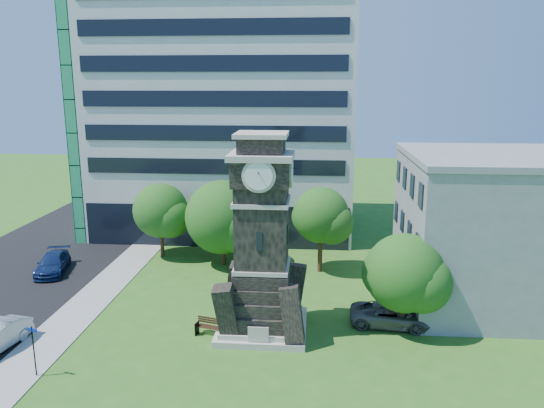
# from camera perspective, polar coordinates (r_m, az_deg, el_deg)

# --- Properties ---
(ground) EXTENTS (160.00, 160.00, 0.00)m
(ground) POSITION_cam_1_polar(r_m,az_deg,el_deg) (32.57, -6.83, -14.61)
(ground) COLOR #2C601B
(ground) RESTS_ON ground
(sidewalk) EXTENTS (3.00, 70.00, 0.06)m
(sidewalk) POSITION_cam_1_polar(r_m,az_deg,el_deg) (39.66, -19.13, -10.00)
(sidewalk) COLOR gray
(sidewalk) RESTS_ON ground
(clock_tower) EXTENTS (5.40, 5.40, 12.22)m
(clock_tower) POSITION_cam_1_polar(r_m,az_deg,el_deg) (31.92, -1.07, -4.81)
(clock_tower) COLOR beige
(clock_tower) RESTS_ON ground
(office_tall) EXTENTS (26.20, 15.11, 28.60)m
(office_tall) POSITION_cam_1_polar(r_m,az_deg,el_deg) (54.88, -5.14, 12.09)
(office_tall) COLOR silver
(office_tall) RESTS_ON ground
(office_low) EXTENTS (15.20, 12.20, 10.40)m
(office_low) POSITION_cam_1_polar(r_m,az_deg,el_deg) (40.03, 24.86, -2.46)
(office_low) COLOR gray
(office_low) RESTS_ON ground
(car_street_north) EXTENTS (3.28, 5.52, 1.50)m
(car_street_north) POSITION_cam_1_polar(r_m,az_deg,el_deg) (46.52, -22.52, -5.93)
(car_street_north) COLOR #11214C
(car_street_north) RESTS_ON ground
(car_east_lot) EXTENTS (5.38, 2.91, 1.43)m
(car_east_lot) POSITION_cam_1_polar(r_m,az_deg,el_deg) (34.90, 12.70, -11.58)
(car_east_lot) COLOR #55565B
(car_east_lot) RESTS_ON ground
(park_bench) EXTENTS (2.02, 0.54, 1.04)m
(park_bench) POSITION_cam_1_polar(r_m,az_deg,el_deg) (33.26, -6.41, -12.92)
(park_bench) COLOR black
(park_bench) RESTS_ON ground
(street_sign) EXTENTS (0.68, 0.07, 2.82)m
(street_sign) POSITION_cam_1_polar(r_m,az_deg,el_deg) (30.87, -24.28, -13.71)
(street_sign) COLOR black
(street_sign) RESTS_ON ground
(tree_nw) EXTENTS (5.22, 4.75, 6.54)m
(tree_nw) POSITION_cam_1_polar(r_m,az_deg,el_deg) (46.97, -11.82, -0.89)
(tree_nw) COLOR #332114
(tree_nw) RESTS_ON ground
(tree_nc) EXTENTS (6.77, 6.16, 7.21)m
(tree_nc) POSITION_cam_1_polar(r_m,az_deg,el_deg) (44.07, -5.25, -1.61)
(tree_nc) COLOR #332114
(tree_nc) RESTS_ON ground
(tree_ne) EXTENTS (4.93, 4.48, 6.96)m
(tree_ne) POSITION_cam_1_polar(r_m,az_deg,el_deg) (42.32, 5.36, -1.44)
(tree_ne) COLOR #332114
(tree_ne) RESTS_ON ground
(tree_east) EXTENTS (5.29, 4.81, 6.20)m
(tree_east) POSITION_cam_1_polar(r_m,az_deg,el_deg) (33.28, 14.14, -7.45)
(tree_east) COLOR #332114
(tree_east) RESTS_ON ground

